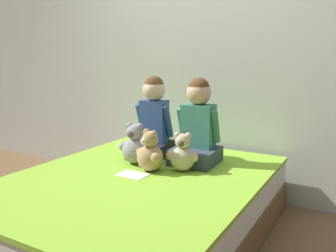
% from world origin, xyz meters
% --- Properties ---
extents(ground_plane, '(14.00, 14.00, 0.00)m').
position_xyz_m(ground_plane, '(0.00, 0.00, 0.00)').
color(ground_plane, brown).
extents(wall_behind_bed, '(8.00, 0.06, 2.50)m').
position_xyz_m(wall_behind_bed, '(0.00, 1.11, 1.25)').
color(wall_behind_bed, beige).
rests_on(wall_behind_bed, ground_plane).
extents(bed, '(1.61, 2.02, 0.44)m').
position_xyz_m(bed, '(0.00, 0.00, 0.22)').
color(bed, brown).
rests_on(bed, ground_plane).
extents(child_on_left, '(0.32, 0.40, 0.66)m').
position_xyz_m(child_on_left, '(-0.19, 0.51, 0.73)').
color(child_on_left, black).
rests_on(child_on_left, bed).
extents(child_on_right, '(0.35, 0.36, 0.65)m').
position_xyz_m(child_on_right, '(0.21, 0.50, 0.73)').
color(child_on_right, '#384251').
rests_on(child_on_right, bed).
extents(teddy_bear_held_by_left_child, '(0.27, 0.20, 0.32)m').
position_xyz_m(teddy_bear_held_by_left_child, '(-0.19, 0.24, 0.58)').
color(teddy_bear_held_by_left_child, '#939399').
rests_on(teddy_bear_held_by_left_child, bed).
extents(teddy_bear_held_by_right_child, '(0.23, 0.18, 0.28)m').
position_xyz_m(teddy_bear_held_by_right_child, '(0.21, 0.26, 0.56)').
color(teddy_bear_held_by_right_child, '#D1B78E').
rests_on(teddy_bear_held_by_right_child, bed).
extents(teddy_bear_between_children, '(0.24, 0.19, 0.30)m').
position_xyz_m(teddy_bear_between_children, '(0.01, 0.14, 0.57)').
color(teddy_bear_between_children, tan).
rests_on(teddy_bear_between_children, bed).
extents(sign_card, '(0.21, 0.15, 0.00)m').
position_xyz_m(sign_card, '(-0.04, 0.00, 0.44)').
color(sign_card, white).
rests_on(sign_card, bed).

